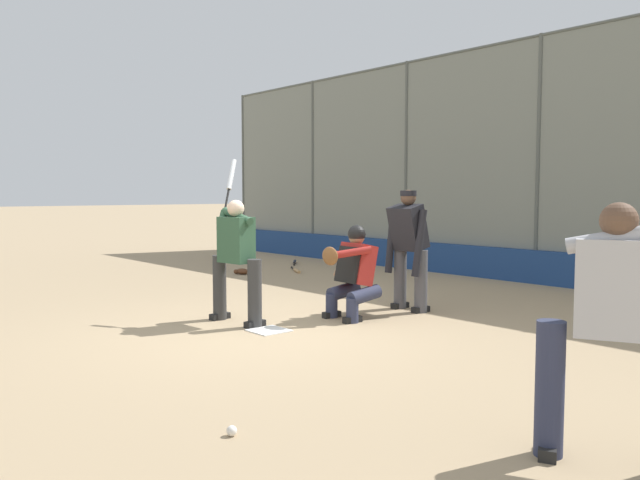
{
  "coord_description": "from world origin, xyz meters",
  "views": [
    {
      "loc": [
        -6.02,
        4.48,
        1.67
      ],
      "look_at": [
        0.19,
        -1.0,
        1.05
      ],
      "focal_mm": 35.0,
      "sensor_mm": 36.0,
      "label": 1
    }
  ],
  "objects_px": {
    "catcher_behind_plate": "(352,270)",
    "fielding_glove_on_dirt": "(242,271)",
    "umpire_home": "(409,246)",
    "spare_bat_near_backstop": "(295,262)",
    "batter_on_deck": "(617,324)",
    "spare_bat_by_padding": "(296,270)",
    "baseball_loose": "(232,431)",
    "batter_at_plate": "(236,256)"
  },
  "relations": [
    {
      "from": "catcher_behind_plate",
      "to": "fielding_glove_on_dirt",
      "type": "bearing_deg",
      "value": -13.41
    },
    {
      "from": "umpire_home",
      "to": "spare_bat_near_backstop",
      "type": "distance_m",
      "value": 6.31
    },
    {
      "from": "batter_on_deck",
      "to": "spare_bat_by_padding",
      "type": "bearing_deg",
      "value": 125.86
    },
    {
      "from": "spare_bat_by_padding",
      "to": "baseball_loose",
      "type": "xyz_separation_m",
      "value": [
        -6.7,
        6.05,
        0.0
      ]
    },
    {
      "from": "umpire_home",
      "to": "spare_bat_by_padding",
      "type": "distance_m",
      "value": 4.83
    },
    {
      "from": "spare_bat_near_backstop",
      "to": "umpire_home",
      "type": "bearing_deg",
      "value": -163.73
    },
    {
      "from": "batter_at_plate",
      "to": "spare_bat_near_backstop",
      "type": "distance_m",
      "value": 6.88
    },
    {
      "from": "spare_bat_by_padding",
      "to": "fielding_glove_on_dirt",
      "type": "bearing_deg",
      "value": -84.07
    },
    {
      "from": "batter_at_plate",
      "to": "fielding_glove_on_dirt",
      "type": "distance_m",
      "value": 4.97
    },
    {
      "from": "catcher_behind_plate",
      "to": "spare_bat_near_backstop",
      "type": "height_order",
      "value": "catcher_behind_plate"
    },
    {
      "from": "spare_bat_near_backstop",
      "to": "fielding_glove_on_dirt",
      "type": "distance_m",
      "value": 2.19
    },
    {
      "from": "catcher_behind_plate",
      "to": "baseball_loose",
      "type": "relative_size",
      "value": 16.89
    },
    {
      "from": "catcher_behind_plate",
      "to": "umpire_home",
      "type": "distance_m",
      "value": 1.04
    },
    {
      "from": "catcher_behind_plate",
      "to": "batter_on_deck",
      "type": "xyz_separation_m",
      "value": [
        -4.29,
        1.96,
        0.23
      ]
    },
    {
      "from": "baseball_loose",
      "to": "fielding_glove_on_dirt",
      "type": "bearing_deg",
      "value": -34.73
    },
    {
      "from": "batter_at_plate",
      "to": "baseball_loose",
      "type": "height_order",
      "value": "batter_at_plate"
    },
    {
      "from": "batter_at_plate",
      "to": "fielding_glove_on_dirt",
      "type": "bearing_deg",
      "value": -40.25
    },
    {
      "from": "spare_bat_near_backstop",
      "to": "catcher_behind_plate",
      "type": "bearing_deg",
      "value": -172.07
    },
    {
      "from": "umpire_home",
      "to": "spare_bat_near_backstop",
      "type": "height_order",
      "value": "umpire_home"
    },
    {
      "from": "baseball_loose",
      "to": "umpire_home",
      "type": "bearing_deg",
      "value": -63.4
    },
    {
      "from": "batter_on_deck",
      "to": "spare_bat_by_padding",
      "type": "distance_m",
      "value": 9.8
    },
    {
      "from": "batter_at_plate",
      "to": "spare_bat_near_backstop",
      "type": "xyz_separation_m",
      "value": [
        4.8,
        -4.86,
        -0.83
      ]
    },
    {
      "from": "spare_bat_near_backstop",
      "to": "spare_bat_by_padding",
      "type": "relative_size",
      "value": 0.84
    },
    {
      "from": "fielding_glove_on_dirt",
      "to": "baseball_loose",
      "type": "bearing_deg",
      "value": 145.27
    },
    {
      "from": "fielding_glove_on_dirt",
      "to": "spare_bat_near_backstop",
      "type": "bearing_deg",
      "value": -69.06
    },
    {
      "from": "batter_at_plate",
      "to": "catcher_behind_plate",
      "type": "xyz_separation_m",
      "value": [
        -0.78,
        -1.32,
        -0.22
      ]
    },
    {
      "from": "catcher_behind_plate",
      "to": "fielding_glove_on_dirt",
      "type": "xyz_separation_m",
      "value": [
        4.79,
        -1.49,
        -0.59
      ]
    },
    {
      "from": "batter_at_plate",
      "to": "batter_on_deck",
      "type": "xyz_separation_m",
      "value": [
        -5.07,
        0.64,
        0.02
      ]
    },
    {
      "from": "catcher_behind_plate",
      "to": "umpire_home",
      "type": "relative_size",
      "value": 0.73
    },
    {
      "from": "fielding_glove_on_dirt",
      "to": "batter_at_plate",
      "type": "bearing_deg",
      "value": 144.97
    },
    {
      "from": "catcher_behind_plate",
      "to": "fielding_glove_on_dirt",
      "type": "height_order",
      "value": "catcher_behind_plate"
    },
    {
      "from": "fielding_glove_on_dirt",
      "to": "spare_bat_by_padding",
      "type": "bearing_deg",
      "value": -112.2
    },
    {
      "from": "fielding_glove_on_dirt",
      "to": "umpire_home",
      "type": "bearing_deg",
      "value": 174.19
    },
    {
      "from": "batter_at_plate",
      "to": "baseball_loose",
      "type": "bearing_deg",
      "value": 140.44
    },
    {
      "from": "umpire_home",
      "to": "spare_bat_near_backstop",
      "type": "relative_size",
      "value": 2.58
    },
    {
      "from": "batter_on_deck",
      "to": "baseball_loose",
      "type": "bearing_deg",
      "value": -168.63
    },
    {
      "from": "umpire_home",
      "to": "baseball_loose",
      "type": "xyz_separation_m",
      "value": [
        -2.23,
        4.46,
        -0.89
      ]
    },
    {
      "from": "catcher_behind_plate",
      "to": "spare_bat_by_padding",
      "type": "relative_size",
      "value": 1.56
    },
    {
      "from": "catcher_behind_plate",
      "to": "spare_bat_near_backstop",
      "type": "relative_size",
      "value": 1.87
    },
    {
      "from": "batter_on_deck",
      "to": "spare_bat_near_backstop",
      "type": "xyz_separation_m",
      "value": [
        9.87,
        -5.5,
        -0.85
      ]
    },
    {
      "from": "batter_on_deck",
      "to": "spare_bat_by_padding",
      "type": "height_order",
      "value": "batter_on_deck"
    },
    {
      "from": "batter_on_deck",
      "to": "fielding_glove_on_dirt",
      "type": "height_order",
      "value": "batter_on_deck"
    }
  ]
}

